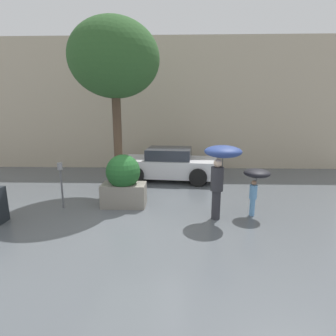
% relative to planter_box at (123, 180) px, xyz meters
% --- Properties ---
extents(ground_plane, '(40.00, 40.00, 0.00)m').
position_rel_planter_box_xyz_m(ground_plane, '(0.55, -1.13, -0.78)').
color(ground_plane, '#51565B').
extents(building_facade, '(18.00, 0.30, 6.00)m').
position_rel_planter_box_xyz_m(building_facade, '(0.55, 5.37, 2.22)').
color(building_facade, '#B7A88E').
rests_on(building_facade, ground).
extents(planter_box, '(1.26, 0.98, 1.53)m').
position_rel_planter_box_xyz_m(planter_box, '(0.00, 0.00, 0.00)').
color(planter_box, gray).
rests_on(planter_box, ground).
extents(person_adult, '(0.93, 0.93, 1.91)m').
position_rel_planter_box_xyz_m(person_adult, '(2.65, -0.82, 0.72)').
color(person_adult, '#2D2D33').
rests_on(person_adult, ground).
extents(person_child, '(0.68, 0.68, 1.26)m').
position_rel_planter_box_xyz_m(person_child, '(3.62, -0.57, 0.25)').
color(person_child, '#669ED1').
rests_on(person_child, ground).
extents(parked_car_near, '(3.98, 2.23, 1.27)m').
position_rel_planter_box_xyz_m(parked_car_near, '(1.25, 3.09, -0.17)').
color(parked_car_near, silver).
rests_on(parked_car_near, ground).
extents(street_tree, '(2.79, 2.79, 5.50)m').
position_rel_planter_box_xyz_m(street_tree, '(-0.39, 1.25, 3.50)').
color(street_tree, brown).
rests_on(street_tree, ground).
extents(parking_meter, '(0.14, 0.14, 1.33)m').
position_rel_planter_box_xyz_m(parking_meter, '(-1.73, -0.21, 0.18)').
color(parking_meter, '#595B60').
rests_on(parking_meter, ground).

